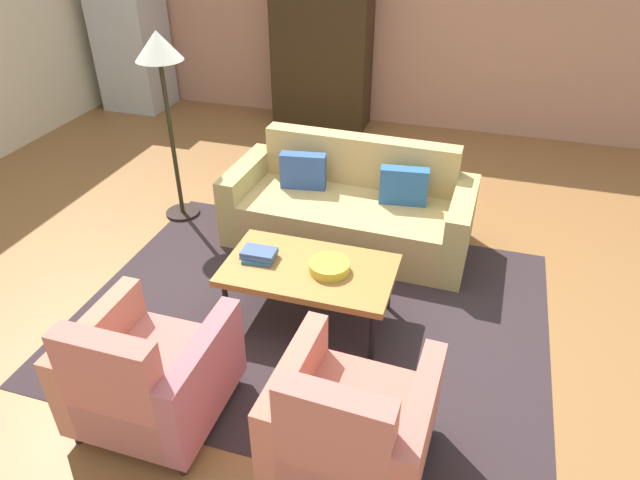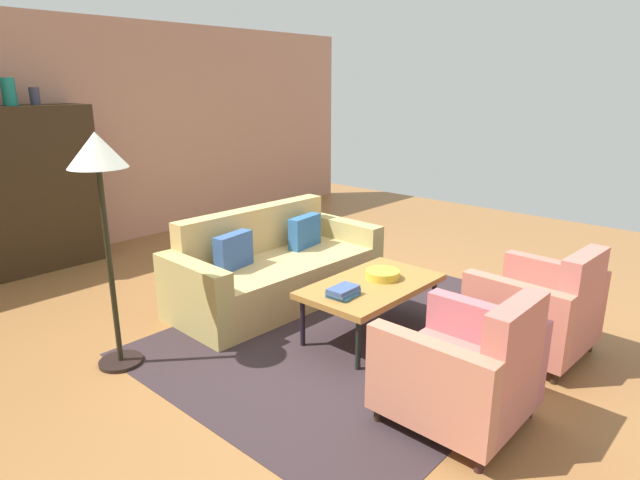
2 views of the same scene
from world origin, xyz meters
name	(u,v)px [view 2 (image 2 of 2)]	position (x,y,z in m)	size (l,w,h in m)	color
ground_plane	(329,323)	(0.00, 0.00, 0.00)	(10.34, 10.34, 0.00)	olive
wall_back	(104,135)	(0.00, 3.77, 1.40)	(8.62, 0.12, 2.80)	tan
area_rug	(366,332)	(0.07, -0.35, 0.00)	(3.40, 2.60, 0.01)	#302528
couch	(273,270)	(0.07, 0.78, 0.29)	(2.13, 0.96, 0.86)	tan
coffee_table	(372,287)	(0.07, -0.40, 0.42)	(1.20, 0.70, 0.46)	black
armchair_left	(467,374)	(-0.53, -1.57, 0.34)	(0.81, 0.81, 0.88)	#311F15
armchair_right	(541,313)	(0.67, -1.57, 0.34)	(0.84, 0.84, 0.88)	#351C0F
fruit_bowl	(383,274)	(0.22, -0.40, 0.49)	(0.28, 0.28, 0.07)	gold
book_stack	(343,292)	(-0.30, -0.41, 0.49)	(0.25, 0.21, 0.07)	#2A618D
cabinet	(38,189)	(-0.99, 3.42, 0.90)	(1.20, 0.51, 1.80)	#302113
vase_round	(9,92)	(-1.14, 3.42, 1.94)	(0.14, 0.14, 0.28)	#18796B
vase_small	(35,96)	(-0.89, 3.42, 1.89)	(0.10, 0.10, 0.18)	#363749
floor_lamp	(99,173)	(-1.58, 0.70, 1.44)	(0.40, 0.40, 1.72)	black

